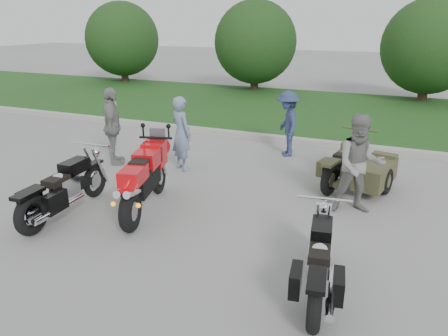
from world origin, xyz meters
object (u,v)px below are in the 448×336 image
at_px(sportbike_red, 144,177).
at_px(person_back, 112,127).
at_px(person_stripe, 181,134).
at_px(cruiser_sidecar, 362,170).
at_px(cruiser_left, 62,191).
at_px(person_denim, 287,124).
at_px(person_grey, 359,165).
at_px(cruiser_right, 319,265).

xyz_separation_m(sportbike_red, person_back, (-2.12, 1.99, 0.25)).
height_order(sportbike_red, person_stripe, person_stripe).
bearing_deg(sportbike_red, cruiser_sidecar, 22.63).
xyz_separation_m(cruiser_left, cruiser_sidecar, (4.60, 3.31, -0.06)).
height_order(cruiser_sidecar, person_back, person_back).
height_order(sportbike_red, person_back, person_back).
height_order(person_stripe, person_denim, person_stripe).
bearing_deg(sportbike_red, person_grey, 7.86).
distance_m(cruiser_left, person_denim, 5.58).
distance_m(sportbike_red, person_denim, 4.44).
xyz_separation_m(sportbike_red, cruiser_left, (-1.21, -0.71, -0.19)).
height_order(sportbike_red, cruiser_right, sportbike_red).
distance_m(cruiser_sidecar, person_stripe, 3.91).
relative_size(cruiser_sidecar, person_denim, 1.35).
distance_m(sportbike_red, cruiser_left, 1.41).
distance_m(sportbike_red, cruiser_sidecar, 4.28).
distance_m(cruiser_sidecar, person_denim, 2.57).
xyz_separation_m(cruiser_right, person_back, (-5.43, 3.27, 0.48)).
bearing_deg(cruiser_right, cruiser_left, 164.44).
height_order(cruiser_right, cruiser_sidecar, cruiser_sidecar).
bearing_deg(person_denim, person_grey, 8.26).
relative_size(cruiser_right, person_denim, 1.31).
distance_m(cruiser_right, person_stripe, 5.21).
bearing_deg(person_grey, person_denim, 106.84).
xyz_separation_m(cruiser_right, person_stripe, (-3.79, 3.55, 0.42)).
bearing_deg(person_stripe, person_grey, -161.47).
height_order(cruiser_sidecar, person_stripe, person_stripe).
xyz_separation_m(person_denim, person_back, (-3.54, -2.21, 0.09)).
bearing_deg(person_grey, person_back, 155.06).
bearing_deg(person_denim, person_back, -85.86).
bearing_deg(person_denim, cruiser_right, -8.74).
distance_m(cruiser_right, person_grey, 2.76).
relative_size(cruiser_left, person_stripe, 1.39).
bearing_deg(cruiser_right, person_back, 140.52).
distance_m(cruiser_left, person_grey, 5.13).
bearing_deg(person_stripe, person_denim, -103.96).
bearing_deg(person_back, person_stripe, -113.68).
relative_size(cruiser_left, person_denim, 1.44).
bearing_deg(person_grey, cruiser_right, -111.73).
height_order(cruiser_right, person_denim, person_denim).
height_order(cruiser_left, person_stripe, person_stripe).
height_order(cruiser_right, person_stripe, person_stripe).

